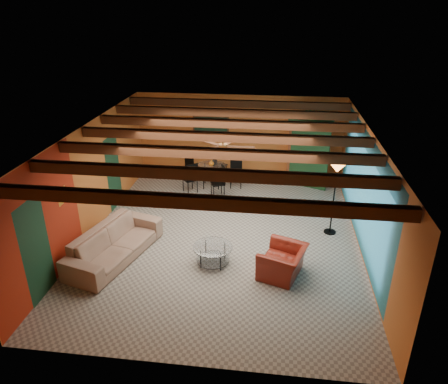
# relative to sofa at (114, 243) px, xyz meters

# --- Properties ---
(room) EXTENTS (6.52, 8.01, 2.71)m
(room) POSITION_rel_sofa_xyz_m (2.30, 1.27, 1.99)
(room) COLOR gray
(room) RESTS_ON ground
(sofa) EXTENTS (1.64, 2.70, 0.74)m
(sofa) POSITION_rel_sofa_xyz_m (0.00, 0.00, 0.00)
(sofa) COLOR #91705D
(sofa) RESTS_ON ground
(armchair) EXTENTS (1.14, 1.22, 0.64)m
(armchair) POSITION_rel_sofa_xyz_m (3.74, -0.19, -0.05)
(armchair) COLOR maroon
(armchair) RESTS_ON ground
(coffee_table) EXTENTS (0.95, 0.95, 0.45)m
(coffee_table) POSITION_rel_sofa_xyz_m (2.23, 0.03, -0.15)
(coffee_table) COLOR silver
(coffee_table) RESTS_ON ground
(dining_table) EXTENTS (1.99, 1.99, 0.96)m
(dining_table) POSITION_rel_sofa_xyz_m (1.54, 4.23, 0.11)
(dining_table) COLOR silver
(dining_table) RESTS_ON ground
(armoire) EXTENTS (1.29, 0.96, 2.03)m
(armoire) POSITION_rel_sofa_xyz_m (4.50, 4.86, 0.65)
(armoire) COLOR brown
(armoire) RESTS_ON ground
(floor_lamp) EXTENTS (0.38, 0.38, 1.86)m
(floor_lamp) POSITION_rel_sofa_xyz_m (4.94, 1.76, 0.56)
(floor_lamp) COLOR black
(floor_lamp) RESTS_ON ground
(ceiling_fan) EXTENTS (1.50, 1.50, 0.44)m
(ceiling_fan) POSITION_rel_sofa_xyz_m (2.30, 1.16, 1.99)
(ceiling_fan) COLOR #472614
(ceiling_fan) RESTS_ON ceiling
(painting) EXTENTS (1.05, 0.03, 0.65)m
(painting) POSITION_rel_sofa_xyz_m (1.40, 5.12, 1.28)
(painting) COLOR black
(painting) RESTS_ON wall_back
(potted_plant) EXTENTS (0.58, 0.54, 0.52)m
(potted_plant) POSITION_rel_sofa_xyz_m (4.50, 4.86, 1.92)
(potted_plant) COLOR #26661E
(potted_plant) RESTS_ON armoire
(vase) EXTENTS (0.20, 0.20, 0.17)m
(vase) POSITION_rel_sofa_xyz_m (1.54, 4.23, 0.68)
(vase) COLOR orange
(vase) RESTS_ON dining_table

